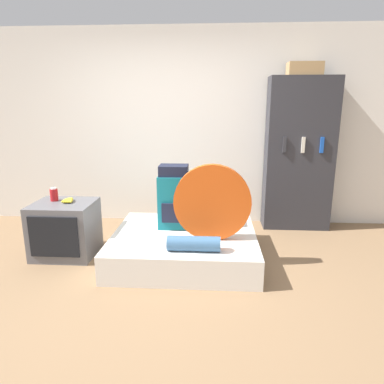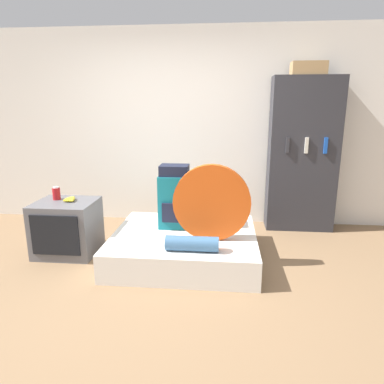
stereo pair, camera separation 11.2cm
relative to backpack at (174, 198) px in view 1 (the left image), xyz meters
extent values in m
plane|color=#846647|center=(-0.11, -0.85, -0.62)|extent=(16.00, 16.00, 0.00)
cube|color=white|center=(-0.11, 1.11, 0.68)|extent=(8.00, 0.05, 2.60)
cube|color=silver|center=(0.13, -0.18, -0.48)|extent=(1.50, 1.32, 0.29)
cube|color=#14707F|center=(0.00, 0.00, -0.05)|extent=(0.33, 0.24, 0.58)
cube|color=#191E33|center=(0.00, 0.01, 0.30)|extent=(0.31, 0.22, 0.11)
cube|color=#191E33|center=(0.00, -0.14, -0.13)|extent=(0.23, 0.03, 0.21)
cylinder|color=#D14C14|center=(0.42, -0.34, 0.05)|extent=(0.77, 0.08, 0.77)
cylinder|color=#3D668E|center=(0.25, -0.63, -0.27)|extent=(0.49, 0.14, 0.14)
cube|color=#5B5B60|center=(-1.17, -0.17, -0.33)|extent=(0.64, 0.55, 0.59)
cube|color=black|center=(-1.17, -0.45, -0.31)|extent=(0.51, 0.02, 0.42)
cylinder|color=#B2191E|center=(-1.30, -0.09, 0.03)|extent=(0.08, 0.08, 0.13)
cylinder|color=white|center=(-1.30, -0.09, 0.11)|extent=(0.06, 0.06, 0.02)
ellipsoid|color=yellow|center=(-1.15, -0.12, -0.01)|extent=(0.09, 0.18, 0.04)
ellipsoid|color=yellow|center=(-1.14, -0.12, -0.01)|extent=(0.06, 0.18, 0.04)
ellipsoid|color=yellow|center=(-1.12, -0.12, -0.01)|extent=(0.04, 0.17, 0.04)
ellipsoid|color=yellow|center=(-1.11, -0.12, -0.01)|extent=(0.06, 0.18, 0.04)
ellipsoid|color=yellow|center=(-1.10, -0.12, -0.01)|extent=(0.09, 0.18, 0.04)
cube|color=#2D2D33|center=(1.53, 0.90, 0.36)|extent=(0.85, 0.32, 1.95)
cube|color=#2D2D33|center=(1.30, 0.73, 0.50)|extent=(0.04, 0.02, 0.20)
cube|color=beige|center=(1.53, 0.73, 0.50)|extent=(0.04, 0.02, 0.20)
cube|color=#194CB2|center=(1.76, 0.73, 0.50)|extent=(0.04, 0.02, 0.20)
cube|color=#A88456|center=(1.52, 0.89, 1.41)|extent=(0.41, 0.22, 0.16)
camera|label=1|loc=(0.42, -3.58, 0.98)|focal=32.00mm
camera|label=2|loc=(0.53, -3.58, 0.98)|focal=32.00mm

